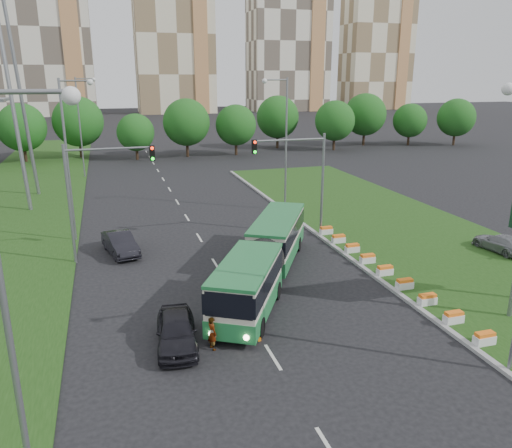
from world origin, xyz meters
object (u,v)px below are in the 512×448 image
object	(u,v)px
car_left_near	(176,331)
pedestrian	(212,333)
traffic_mast_median	(303,169)
car_left_far	(120,243)
traffic_mast_left	(94,184)
shopping_trolley	(256,335)
car_median	(501,243)
articulated_bus	(259,257)

from	to	relation	value
car_left_near	pedestrian	distance (m)	1.71
traffic_mast_median	car_left_far	distance (m)	14.52
traffic_mast_left	shopping_trolley	xyz separation A→B (m)	(7.08, -13.38, -5.03)
car_left_far	car_median	xyz separation A→B (m)	(25.87, -7.69, -0.01)
traffic_mast_median	articulated_bus	world-z (taller)	traffic_mast_median
car_left_near	car_left_far	size ratio (longest dim) A/B	0.97
traffic_mast_left	pedestrian	world-z (taller)	traffic_mast_left
car_median	traffic_mast_left	bearing A→B (deg)	-19.94
traffic_mast_median	traffic_mast_left	distance (m)	15.19
car_left_near	shopping_trolley	bearing A→B (deg)	-3.75
articulated_bus	pedestrian	bearing A→B (deg)	-92.80
articulated_bus	car_left_near	bearing A→B (deg)	-104.41
car_median	shopping_trolley	size ratio (longest dim) A/B	6.66
traffic_mast_median	car_left_near	bearing A→B (deg)	-130.53
traffic_mast_median	pedestrian	world-z (taller)	traffic_mast_median
car_left_far	traffic_mast_median	bearing A→B (deg)	-13.09
pedestrian	shopping_trolley	size ratio (longest dim) A/B	2.54
traffic_mast_left	car_median	bearing A→B (deg)	-13.75
car_left_far	articulated_bus	bearing A→B (deg)	-57.31
traffic_mast_median	pedestrian	bearing A→B (deg)	-125.16
car_left_far	shopping_trolley	world-z (taller)	car_left_far
traffic_mast_median	traffic_mast_left	xyz separation A→B (m)	(-15.16, -1.00, 0.00)
car_left_far	car_median	size ratio (longest dim) A/B	1.11
traffic_mast_median	articulated_bus	distance (m)	10.37
traffic_mast_median	shopping_trolley	xyz separation A→B (m)	(-8.07, -14.38, -5.03)
traffic_mast_median	car_median	world-z (taller)	traffic_mast_median
articulated_bus	traffic_mast_left	bearing A→B (deg)	173.86
car_left_far	shopping_trolley	distance (m)	15.49
car_left_far	car_left_near	bearing A→B (deg)	-94.69
shopping_trolley	traffic_mast_left	bearing A→B (deg)	108.56
car_median	shopping_trolley	distance (m)	21.26
pedestrian	traffic_mast_median	bearing A→B (deg)	-52.87
traffic_mast_median	pedestrian	size ratio (longest dim) A/B	4.95
shopping_trolley	car_median	bearing A→B (deg)	9.05
traffic_mast_median	car_left_near	distance (m)	18.68
car_left_near	car_left_far	xyz separation A→B (m)	(-2.02, 13.78, -0.00)
traffic_mast_median	car_median	bearing A→B (deg)	-32.39
articulated_bus	pedestrian	world-z (taller)	articulated_bus
pedestrian	articulated_bus	bearing A→B (deg)	-50.15
traffic_mast_left	car_left_near	distance (m)	13.98
traffic_mast_left	pedestrian	size ratio (longest dim) A/B	4.95
articulated_bus	pedestrian	xyz separation A→B (m)	(-4.35, -6.84, -0.82)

